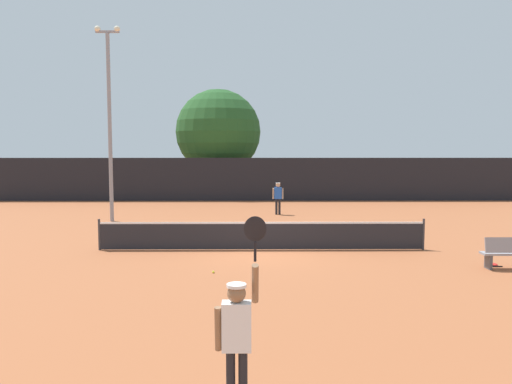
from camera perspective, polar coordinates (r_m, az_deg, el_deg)
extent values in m
plane|color=#9E5633|center=(17.32, 0.66, -6.57)|extent=(120.00, 120.00, 0.00)
cube|color=#232328|center=(17.23, 0.66, -5.02)|extent=(11.08, 0.03, 0.91)
cube|color=white|center=(17.16, 0.66, -3.52)|extent=(11.08, 0.04, 0.06)
cylinder|color=#333338|center=(17.99, -17.33, -4.63)|extent=(0.08, 0.08, 1.07)
cylinder|color=#333338|center=(18.20, 18.44, -4.55)|extent=(0.08, 0.08, 1.07)
cube|color=black|center=(33.18, 0.11, 1.45)|extent=(35.51, 0.12, 2.84)
cube|color=white|center=(6.72, -2.21, -14.96)|extent=(0.38, 0.22, 0.64)
sphere|color=#8C6647|center=(6.58, -2.22, -11.40)|extent=(0.24, 0.24, 0.24)
cylinder|color=white|center=(6.56, -2.22, -10.54)|extent=(0.26, 0.26, 0.04)
cylinder|color=black|center=(7.01, -2.88, -20.71)|extent=(0.12, 0.12, 0.86)
cylinder|color=black|center=(7.01, -1.49, -20.72)|extent=(0.12, 0.12, 0.86)
cylinder|color=#8C6647|center=(6.74, -4.32, -15.19)|extent=(0.09, 0.18, 0.61)
cylinder|color=#8C6647|center=(6.64, -0.10, -10.33)|extent=(0.09, 0.33, 0.58)
cylinder|color=black|center=(6.60, -0.10, -6.77)|extent=(0.04, 0.11, 0.28)
ellipsoid|color=black|center=(6.61, -0.10, -4.20)|extent=(0.30, 0.13, 0.36)
cube|color=blue|center=(26.28, 2.51, -0.12)|extent=(0.38, 0.22, 0.61)
sphere|color=tan|center=(26.25, 2.51, 0.79)|extent=(0.23, 0.23, 0.23)
cylinder|color=white|center=(26.24, 2.51, 1.00)|extent=(0.25, 0.25, 0.04)
cylinder|color=black|center=(26.35, 2.33, -1.67)|extent=(0.12, 0.12, 0.83)
cylinder|color=black|center=(26.36, 2.67, -1.67)|extent=(0.12, 0.12, 0.83)
cylinder|color=tan|center=(26.27, 1.98, -0.19)|extent=(0.09, 0.17, 0.58)
cylinder|color=tan|center=(26.30, 3.03, -0.18)|extent=(0.09, 0.16, 0.58)
sphere|color=#CCE033|center=(14.23, -4.86, -9.01)|extent=(0.07, 0.07, 0.07)
cylinder|color=black|center=(16.46, 25.69, -7.61)|extent=(0.28, 0.04, 0.04)
ellipsoid|color=red|center=(16.74, 25.20, -7.38)|extent=(0.28, 0.36, 0.04)
cube|color=#4C4C51|center=(16.08, 24.83, -7.12)|extent=(0.08, 0.36, 0.45)
cylinder|color=gray|center=(24.71, -16.23, 6.92)|extent=(0.18, 0.18, 8.77)
cube|color=gray|center=(25.27, -16.49, 17.02)|extent=(1.10, 0.10, 0.10)
sphere|color=#F2EDCC|center=(25.42, -17.52, 17.22)|extent=(0.28, 0.28, 0.28)
sphere|color=#F2EDCC|center=(25.18, -15.47, 17.39)|extent=(0.28, 0.28, 0.28)
cylinder|color=brown|center=(36.77, -4.27, 1.40)|extent=(0.56, 0.56, 2.35)
sphere|color=#235123|center=(36.72, -4.31, 6.81)|extent=(6.13, 6.13, 6.13)
cube|color=red|center=(41.59, -4.77, 1.02)|extent=(2.23, 4.34, 0.90)
cube|color=#2D333D|center=(41.25, -4.81, 2.06)|extent=(1.87, 2.33, 0.64)
cylinder|color=black|center=(43.08, -5.75, 0.75)|extent=(0.22, 0.60, 0.60)
cylinder|color=black|center=(42.96, -3.49, 0.75)|extent=(0.22, 0.60, 0.60)
cylinder|color=black|center=(40.30, -6.12, 0.45)|extent=(0.22, 0.60, 0.60)
cylinder|color=black|center=(40.17, -3.70, 0.46)|extent=(0.22, 0.60, 0.60)
cube|color=#B7B7BC|center=(41.49, 3.06, 1.02)|extent=(2.36, 4.39, 0.90)
cube|color=#2D333D|center=(41.14, 3.09, 2.06)|extent=(1.94, 2.38, 0.64)
cylinder|color=black|center=(42.86, 1.81, 0.75)|extent=(0.22, 0.60, 0.60)
cylinder|color=black|center=(42.96, 4.08, 0.75)|extent=(0.22, 0.60, 0.60)
cylinder|color=black|center=(40.07, 1.97, 0.45)|extent=(0.22, 0.60, 0.60)
cylinder|color=black|center=(40.18, 4.40, 0.45)|extent=(0.22, 0.60, 0.60)
cube|color=navy|center=(40.41, 8.95, 0.86)|extent=(2.04, 4.26, 0.90)
cube|color=#2D333D|center=(40.07, 9.04, 1.93)|extent=(1.77, 2.26, 0.64)
cylinder|color=black|center=(41.68, 7.48, 0.59)|extent=(0.22, 0.60, 0.60)
cylinder|color=black|center=(41.95, 9.78, 0.59)|extent=(0.22, 0.60, 0.60)
cylinder|color=black|center=(38.92, 8.05, 0.27)|extent=(0.22, 0.60, 0.60)
cylinder|color=black|center=(39.21, 10.51, 0.27)|extent=(0.22, 0.60, 0.60)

